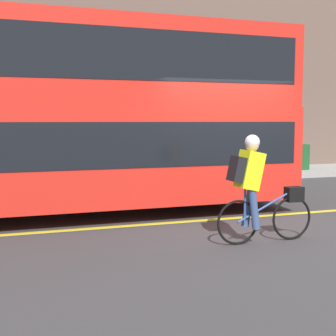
{
  "coord_description": "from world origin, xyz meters",
  "views": [
    {
      "loc": [
        -3.76,
        -7.27,
        1.78
      ],
      "look_at": [
        -1.31,
        -0.05,
        1.0
      ],
      "focal_mm": 50.0,
      "sensor_mm": 36.0,
      "label": 1
    }
  ],
  "objects": [
    {
      "name": "trash_bin",
      "position": [
        5.5,
        6.03,
        0.56
      ],
      "size": [
        0.45,
        0.45,
        0.84
      ],
      "color": "#194C23",
      "rests_on": "sidewalk_curb"
    },
    {
      "name": "road_center_line",
      "position": [
        0.0,
        0.29,
        0.0
      ],
      "size": [
        50.0,
        0.14,
        0.01
      ],
      "primitive_type": "cube",
      "color": "yellow",
      "rests_on": "ground_plane"
    },
    {
      "name": "cyclist_on_bike",
      "position": [
        -0.43,
        -1.37,
        0.85
      ],
      "size": [
        1.55,
        0.32,
        1.58
      ],
      "color": "black",
      "rests_on": "ground_plane"
    },
    {
      "name": "sidewalk_curb",
      "position": [
        0.0,
        6.16,
        0.07
      ],
      "size": [
        60.0,
        2.52,
        0.14
      ],
      "color": "gray",
      "rests_on": "ground_plane"
    },
    {
      "name": "bus",
      "position": [
        -3.28,
        1.56,
        1.97
      ],
      "size": [
        9.5,
        2.61,
        3.54
      ],
      "color": "black",
      "rests_on": "ground_plane"
    },
    {
      "name": "building_facade",
      "position": [
        0.0,
        7.57,
        3.35
      ],
      "size": [
        60.0,
        0.3,
        6.71
      ],
      "color": "brown",
      "rests_on": "ground_plane"
    },
    {
      "name": "ground_plane",
      "position": [
        0.0,
        0.0,
        0.0
      ],
      "size": [
        80.0,
        80.0,
        0.0
      ],
      "primitive_type": "plane",
      "color": "#38383A"
    }
  ]
}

